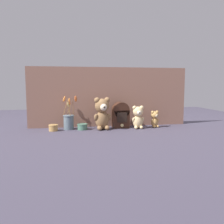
{
  "coord_description": "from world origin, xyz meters",
  "views": [
    {
      "loc": [
        -0.38,
        -2.21,
        0.42
      ],
      "look_at": [
        0.0,
        0.02,
        0.16
      ],
      "focal_mm": 38.0,
      "sensor_mm": 36.0,
      "label": 1
    }
  ],
  "objects_px": {
    "teddy_bear_small": "(155,119)",
    "decorative_tin_short": "(82,127)",
    "teddy_bear_medium": "(138,117)",
    "decorative_tin_tall": "(53,128)",
    "vintage_radio": "(121,115)",
    "teddy_bear_large": "(102,113)",
    "flower_vase": "(69,120)"
  },
  "relations": [
    {
      "from": "teddy_bear_medium",
      "to": "flower_vase",
      "type": "xyz_separation_m",
      "value": [
        -0.66,
        0.07,
        -0.03
      ]
    },
    {
      "from": "teddy_bear_large",
      "to": "vintage_radio",
      "type": "distance_m",
      "value": 0.21
    },
    {
      "from": "teddy_bear_medium",
      "to": "flower_vase",
      "type": "distance_m",
      "value": 0.67
    },
    {
      "from": "teddy_bear_medium",
      "to": "vintage_radio",
      "type": "bearing_deg",
      "value": 154.64
    },
    {
      "from": "teddy_bear_small",
      "to": "vintage_radio",
      "type": "bearing_deg",
      "value": 173.51
    },
    {
      "from": "teddy_bear_large",
      "to": "teddy_bear_small",
      "type": "xyz_separation_m",
      "value": [
        0.53,
        0.03,
        -0.07
      ]
    },
    {
      "from": "teddy_bear_large",
      "to": "decorative_tin_short",
      "type": "bearing_deg",
      "value": 172.16
    },
    {
      "from": "teddy_bear_large",
      "to": "decorative_tin_tall",
      "type": "xyz_separation_m",
      "value": [
        -0.46,
        0.01,
        -0.13
      ]
    },
    {
      "from": "teddy_bear_medium",
      "to": "decorative_tin_tall",
      "type": "relative_size",
      "value": 2.61
    },
    {
      "from": "flower_vase",
      "to": "decorative_tin_tall",
      "type": "relative_size",
      "value": 3.79
    },
    {
      "from": "teddy_bear_small",
      "to": "flower_vase",
      "type": "distance_m",
      "value": 0.85
    },
    {
      "from": "teddy_bear_small",
      "to": "decorative_tin_tall",
      "type": "bearing_deg",
      "value": -178.86
    },
    {
      "from": "vintage_radio",
      "to": "decorative_tin_short",
      "type": "xyz_separation_m",
      "value": [
        -0.38,
        -0.04,
        -0.1
      ]
    },
    {
      "from": "teddy_bear_large",
      "to": "flower_vase",
      "type": "distance_m",
      "value": 0.33
    },
    {
      "from": "vintage_radio",
      "to": "decorative_tin_short",
      "type": "height_order",
      "value": "vintage_radio"
    },
    {
      "from": "teddy_bear_medium",
      "to": "decorative_tin_short",
      "type": "height_order",
      "value": "teddy_bear_medium"
    },
    {
      "from": "vintage_radio",
      "to": "decorative_tin_tall",
      "type": "bearing_deg",
      "value": -174.82
    },
    {
      "from": "teddy_bear_medium",
      "to": "vintage_radio",
      "type": "distance_m",
      "value": 0.17
    },
    {
      "from": "teddy_bear_medium",
      "to": "decorative_tin_tall",
      "type": "bearing_deg",
      "value": 178.87
    },
    {
      "from": "flower_vase",
      "to": "vintage_radio",
      "type": "relative_size",
      "value": 1.28
    },
    {
      "from": "decorative_tin_short",
      "to": "teddy_bear_medium",
      "type": "bearing_deg",
      "value": -3.2
    },
    {
      "from": "flower_vase",
      "to": "vintage_radio",
      "type": "distance_m",
      "value": 0.51
    },
    {
      "from": "decorative_tin_tall",
      "to": "flower_vase",
      "type": "bearing_deg",
      "value": 19.2
    },
    {
      "from": "teddy_bear_small",
      "to": "decorative_tin_short",
      "type": "xyz_separation_m",
      "value": [
        -0.72,
        -0.01,
        -0.06
      ]
    },
    {
      "from": "decorative_tin_tall",
      "to": "teddy_bear_large",
      "type": "bearing_deg",
      "value": -1.47
    },
    {
      "from": "teddy_bear_medium",
      "to": "flower_vase",
      "type": "relative_size",
      "value": 0.69
    },
    {
      "from": "teddy_bear_large",
      "to": "flower_vase",
      "type": "height_order",
      "value": "flower_vase"
    },
    {
      "from": "flower_vase",
      "to": "decorative_tin_short",
      "type": "height_order",
      "value": "flower_vase"
    },
    {
      "from": "decorative_tin_short",
      "to": "teddy_bear_large",
      "type": "bearing_deg",
      "value": -7.84
    },
    {
      "from": "teddy_bear_small",
      "to": "decorative_tin_short",
      "type": "height_order",
      "value": "teddy_bear_small"
    },
    {
      "from": "teddy_bear_large",
      "to": "vintage_radio",
      "type": "xyz_separation_m",
      "value": [
        0.19,
        0.07,
        -0.03
      ]
    },
    {
      "from": "decorative_tin_tall",
      "to": "decorative_tin_short",
      "type": "bearing_deg",
      "value": 3.02
    }
  ]
}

